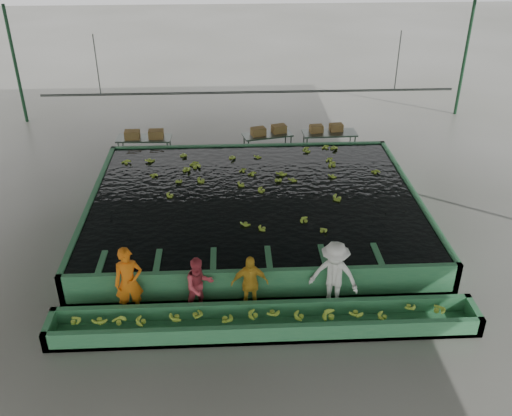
{
  "coord_description": "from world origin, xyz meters",
  "views": [
    {
      "loc": [
        -0.73,
        -13.82,
        9.04
      ],
      "look_at": [
        0.0,
        0.5,
        1.0
      ],
      "focal_mm": 40.0,
      "sensor_mm": 36.0,
      "label": 1
    }
  ],
  "objects_px": {
    "worker_a": "(129,282)",
    "packing_table_right": "(329,144)",
    "box_stack_right": "(326,131)",
    "worker_d": "(334,276)",
    "box_stack_left": "(145,138)",
    "box_stack_mid": "(269,134)",
    "worker_b": "(199,286)",
    "packing_table_mid": "(267,144)",
    "sorting_trough": "(265,322)",
    "packing_table_left": "(145,149)",
    "flotation_tank": "(254,208)",
    "worker_c": "(250,284)"
  },
  "relations": [
    {
      "from": "sorting_trough",
      "to": "packing_table_left",
      "type": "distance_m",
      "value": 10.6
    },
    {
      "from": "box_stack_mid",
      "to": "worker_b",
      "type": "bearing_deg",
      "value": -103.95
    },
    {
      "from": "worker_d",
      "to": "packing_table_right",
      "type": "relative_size",
      "value": 0.9
    },
    {
      "from": "worker_d",
      "to": "flotation_tank",
      "type": "bearing_deg",
      "value": 133.16
    },
    {
      "from": "packing_table_left",
      "to": "worker_c",
      "type": "bearing_deg",
      "value": -68.38
    },
    {
      "from": "sorting_trough",
      "to": "packing_table_right",
      "type": "height_order",
      "value": "packing_table_right"
    },
    {
      "from": "worker_b",
      "to": "box_stack_left",
      "type": "relative_size",
      "value": 1.07
    },
    {
      "from": "worker_a",
      "to": "box_stack_mid",
      "type": "relative_size",
      "value": 1.35
    },
    {
      "from": "worker_a",
      "to": "worker_d",
      "type": "height_order",
      "value": "worker_d"
    },
    {
      "from": "worker_a",
      "to": "packing_table_right",
      "type": "xyz_separation_m",
      "value": [
        6.3,
        9.19,
        -0.46
      ]
    },
    {
      "from": "flotation_tank",
      "to": "packing_table_mid",
      "type": "bearing_deg",
      "value": 81.51
    },
    {
      "from": "sorting_trough",
      "to": "worker_d",
      "type": "height_order",
      "value": "worker_d"
    },
    {
      "from": "worker_c",
      "to": "box_stack_mid",
      "type": "xyz_separation_m",
      "value": [
        1.11,
        9.35,
        0.08
      ]
    },
    {
      "from": "worker_c",
      "to": "packing_table_right",
      "type": "xyz_separation_m",
      "value": [
        3.44,
        9.19,
        -0.31
      ]
    },
    {
      "from": "worker_a",
      "to": "worker_b",
      "type": "xyz_separation_m",
      "value": [
        1.65,
        0.0,
        -0.16
      ]
    },
    {
      "from": "worker_b",
      "to": "box_stack_right",
      "type": "xyz_separation_m",
      "value": [
        4.52,
        9.28,
        0.17
      ]
    },
    {
      "from": "packing_table_left",
      "to": "box_stack_left",
      "type": "relative_size",
      "value": 1.42
    },
    {
      "from": "box_stack_left",
      "to": "box_stack_mid",
      "type": "xyz_separation_m",
      "value": [
        4.67,
        0.37,
        -0.07
      ]
    },
    {
      "from": "sorting_trough",
      "to": "packing_table_right",
      "type": "xyz_separation_m",
      "value": [
        3.12,
        9.99,
        0.22
      ]
    },
    {
      "from": "worker_b",
      "to": "packing_table_left",
      "type": "relative_size",
      "value": 0.75
    },
    {
      "from": "worker_b",
      "to": "worker_c",
      "type": "relative_size",
      "value": 0.98
    },
    {
      "from": "packing_table_right",
      "to": "packing_table_mid",
      "type": "bearing_deg",
      "value": 176.94
    },
    {
      "from": "flotation_tank",
      "to": "box_stack_mid",
      "type": "bearing_deg",
      "value": 81.08
    },
    {
      "from": "sorting_trough",
      "to": "box_stack_right",
      "type": "distance_m",
      "value": 10.54
    },
    {
      "from": "worker_b",
      "to": "packing_table_left",
      "type": "xyz_separation_m",
      "value": [
        -2.38,
        9.05,
        -0.3
      ]
    },
    {
      "from": "worker_a",
      "to": "sorting_trough",
      "type": "bearing_deg",
      "value": -27.85
    },
    {
      "from": "sorting_trough",
      "to": "worker_b",
      "type": "distance_m",
      "value": 1.8
    },
    {
      "from": "packing_table_right",
      "to": "box_stack_mid",
      "type": "bearing_deg",
      "value": 175.83
    },
    {
      "from": "packing_table_mid",
      "to": "box_stack_left",
      "type": "height_order",
      "value": "box_stack_left"
    },
    {
      "from": "box_stack_mid",
      "to": "packing_table_mid",
      "type": "bearing_deg",
      "value": -136.48
    },
    {
      "from": "worker_b",
      "to": "box_stack_left",
      "type": "distance_m",
      "value": 9.28
    },
    {
      "from": "flotation_tank",
      "to": "box_stack_right",
      "type": "xyz_separation_m",
      "value": [
        2.99,
        4.98,
        0.48
      ]
    },
    {
      "from": "box_stack_right",
      "to": "sorting_trough",
      "type": "bearing_deg",
      "value": -106.54
    },
    {
      "from": "box_stack_right",
      "to": "worker_d",
      "type": "bearing_deg",
      "value": -97.88
    },
    {
      "from": "box_stack_right",
      "to": "worker_b",
      "type": "bearing_deg",
      "value": -115.98
    },
    {
      "from": "sorting_trough",
      "to": "packing_table_mid",
      "type": "relative_size",
      "value": 5.34
    },
    {
      "from": "worker_a",
      "to": "packing_table_mid",
      "type": "height_order",
      "value": "worker_a"
    },
    {
      "from": "packing_table_left",
      "to": "worker_b",
      "type": "bearing_deg",
      "value": -75.27
    },
    {
      "from": "sorting_trough",
      "to": "box_stack_right",
      "type": "height_order",
      "value": "box_stack_right"
    },
    {
      "from": "packing_table_right",
      "to": "box_stack_right",
      "type": "bearing_deg",
      "value": 140.77
    },
    {
      "from": "worker_d",
      "to": "packing_table_left",
      "type": "distance_m",
      "value": 10.66
    },
    {
      "from": "box_stack_right",
      "to": "box_stack_left",
      "type": "bearing_deg",
      "value": -177.48
    },
    {
      "from": "packing_table_mid",
      "to": "packing_table_right",
      "type": "relative_size",
      "value": 0.92
    },
    {
      "from": "sorting_trough",
      "to": "box_stack_mid",
      "type": "bearing_deg",
      "value": 85.53
    },
    {
      "from": "worker_b",
      "to": "box_stack_left",
      "type": "height_order",
      "value": "worker_b"
    },
    {
      "from": "packing_table_left",
      "to": "box_stack_mid",
      "type": "relative_size",
      "value": 1.47
    },
    {
      "from": "worker_c",
      "to": "sorting_trough",
      "type": "bearing_deg",
      "value": -71.63
    },
    {
      "from": "packing_table_right",
      "to": "worker_c",
      "type": "bearing_deg",
      "value": -110.51
    },
    {
      "from": "flotation_tank",
      "to": "box_stack_mid",
      "type": "height_order",
      "value": "box_stack_mid"
    },
    {
      "from": "packing_table_mid",
      "to": "worker_a",
      "type": "bearing_deg",
      "value": -112.88
    }
  ]
}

